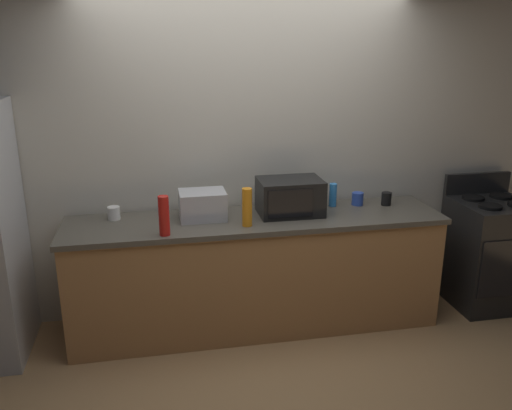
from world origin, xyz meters
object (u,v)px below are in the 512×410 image
object	(u,v)px
bottle_hot_sauce	(164,216)
mug_white	(114,213)
mug_black	(386,199)
mug_blue	(358,199)
bottle_spray_cleaner	(333,195)
toaster_oven	(203,205)
microwave	(290,197)
stove_range	(489,252)
bottle_dish_soap	(247,207)

from	to	relation	value
bottle_hot_sauce	mug_white	world-z (taller)	bottle_hot_sauce
mug_black	mug_blue	distance (m)	0.23
mug_blue	bottle_spray_cleaner	bearing A→B (deg)	178.11
toaster_oven	mug_blue	xyz separation A→B (m)	(1.26, 0.10, -0.05)
bottle_spray_cleaner	bottle_hot_sauce	size ratio (longest dim) A/B	0.67
microwave	mug_black	size ratio (longest dim) A/B	4.62
bottle_spray_cleaner	mug_blue	size ratio (longest dim) A/B	1.81
stove_range	bottle_hot_sauce	distance (m)	2.75
microwave	bottle_hot_sauce	distance (m)	1.00
microwave	mug_white	distance (m)	1.32
bottle_dish_soap	bottle_spray_cleaner	xyz separation A→B (m)	(0.75, 0.33, -0.05)
stove_range	mug_blue	world-z (taller)	stove_range
toaster_oven	bottle_spray_cleaner	distance (m)	1.05
stove_range	microwave	distance (m)	1.82
toaster_oven	bottle_hot_sauce	distance (m)	0.42
toaster_oven	stove_range	bearing A→B (deg)	-1.44
mug_black	toaster_oven	bearing A→B (deg)	-177.99
bottle_hot_sauce	mug_black	world-z (taller)	bottle_hot_sauce
toaster_oven	mug_blue	distance (m)	1.26
stove_range	bottle_hot_sauce	world-z (taller)	bottle_hot_sauce
toaster_oven	mug_white	xyz separation A→B (m)	(-0.65, 0.11, -0.06)
bottle_dish_soap	bottle_hot_sauce	xyz separation A→B (m)	(-0.59, -0.08, -0.00)
bottle_hot_sauce	mug_blue	world-z (taller)	bottle_hot_sauce
mug_blue	stove_range	bearing A→B (deg)	-8.04
bottle_spray_cleaner	mug_black	size ratio (longest dim) A/B	1.78
mug_black	microwave	bearing A→B (deg)	-175.51
mug_black	mug_white	world-z (taller)	mug_black
mug_white	stove_range	bearing A→B (deg)	-3.12
mug_black	mug_white	size ratio (longest dim) A/B	1.06
microwave	mug_blue	distance (m)	0.61
bottle_spray_cleaner	bottle_hot_sauce	world-z (taller)	bottle_hot_sauce
microwave	bottle_spray_cleaner	bearing A→B (deg)	17.22
mug_blue	mug_white	bearing A→B (deg)	179.84
mug_white	bottle_spray_cleaner	bearing A→B (deg)	0.05
mug_blue	toaster_oven	bearing A→B (deg)	-175.44
stove_range	bottle_hot_sauce	xyz separation A→B (m)	(-2.68, -0.24, 0.58)
stove_range	mug_blue	bearing A→B (deg)	171.96
stove_range	bottle_spray_cleaner	world-z (taller)	bottle_spray_cleaner
microwave	bottle_dish_soap	distance (m)	0.42
bottle_dish_soap	mug_black	xyz separation A→B (m)	(1.19, 0.27, -0.09)
bottle_dish_soap	mug_blue	world-z (taller)	bottle_dish_soap
bottle_dish_soap	mug_white	xyz separation A→B (m)	(-0.94, 0.33, -0.09)
mug_black	mug_blue	bearing A→B (deg)	167.96
bottle_spray_cleaner	mug_black	xyz separation A→B (m)	(0.43, -0.06, -0.04)
toaster_oven	mug_black	xyz separation A→B (m)	(1.48, 0.05, -0.05)
bottle_hot_sauce	mug_white	bearing A→B (deg)	131.61
microwave	toaster_oven	bearing A→B (deg)	178.95
stove_range	mug_black	distance (m)	1.04
mug_black	mug_blue	world-z (taller)	mug_black
microwave	mug_black	xyz separation A→B (m)	(0.82, 0.06, -0.08)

